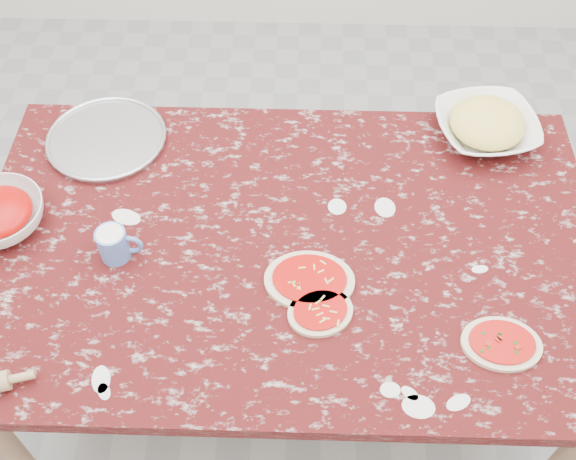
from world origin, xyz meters
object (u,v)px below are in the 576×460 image
Objects in this scene: pizza_tray at (107,139)px; cheese_bowl at (486,128)px; flour_mug at (114,244)px; worktable at (288,261)px.

cheese_bowl reaches higher than pizza_tray.
flour_mug reaches higher than cheese_bowl.
flour_mug is at bearing -75.35° from pizza_tray.
pizza_tray reaches higher than worktable.
flour_mug reaches higher than pizza_tray.
pizza_tray is at bearing 146.68° from worktable.
pizza_tray is at bearing 104.65° from flour_mug.
flour_mug is (0.11, -0.40, 0.04)m from pizza_tray.
cheese_bowl reaches higher than worktable.
worktable is at bearing -144.16° from cheese_bowl.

